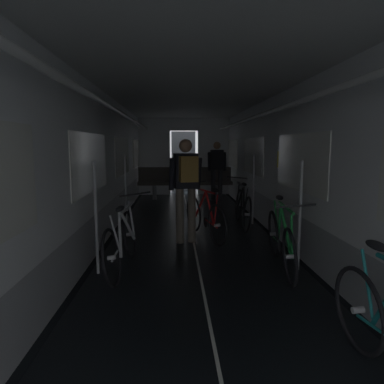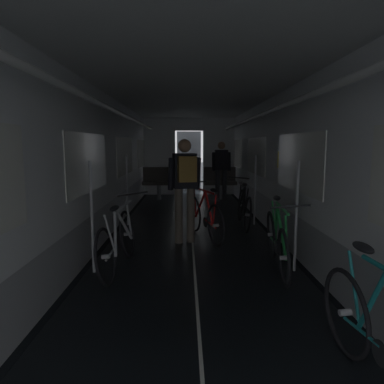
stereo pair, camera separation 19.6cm
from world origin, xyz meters
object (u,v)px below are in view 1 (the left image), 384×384
object	(u,v)px
bench_seat_far_right	(215,180)
bicycle_green	(281,240)
bicycle_red_in_aisle	(205,216)
bicycle_black	(243,207)
bicycle_silver	(122,241)
bench_seat_far_left	(154,180)
person_standing_near_bench	(217,167)
person_cyclist_aisle	(186,181)

from	to	relation	value
bench_seat_far_right	bicycle_green	xyz separation A→B (m)	(0.15, -5.94, -0.18)
bicycle_red_in_aisle	bicycle_black	bearing A→B (deg)	45.98
bench_seat_far_right	bicycle_black	size ratio (longest dim) A/B	0.58
bicycle_silver	bicycle_black	distance (m)	3.08
bench_seat_far_right	bicycle_red_in_aisle	size ratio (longest dim) A/B	0.61
bench_seat_far_left	person_standing_near_bench	world-z (taller)	person_standing_near_bench
bicycle_green	bicycle_black	bearing A→B (deg)	90.54
bench_seat_far_right	person_cyclist_aisle	world-z (taller)	person_cyclist_aisle
bicycle_red_in_aisle	bench_seat_far_right	bearing A→B (deg)	81.04
bicycle_silver	bicycle_black	size ratio (longest dim) A/B	1.00
bench_seat_far_right	person_cyclist_aisle	distance (m)	4.79
bicycle_silver	person_cyclist_aisle	xyz separation A→B (m)	(0.86, 1.21, 0.64)
bicycle_red_in_aisle	person_standing_near_bench	world-z (taller)	person_standing_near_bench
bicycle_black	person_standing_near_bench	bearing A→B (deg)	92.32
bench_seat_far_left	bicycle_black	size ratio (longest dim) A/B	0.58
bicycle_black	bicycle_red_in_aisle	size ratio (longest dim) A/B	1.04
bicycle_silver	person_standing_near_bench	bearing A→B (deg)	71.11
bicycle_black	person_standing_near_bench	distance (m)	3.22
person_standing_near_bench	bench_seat_far_right	bearing A→B (deg)	90.41
bicycle_black	person_cyclist_aisle	bearing A→B (deg)	-135.71
bench_seat_far_left	person_standing_near_bench	distance (m)	1.89
bench_seat_far_right	bench_seat_far_left	bearing A→B (deg)	180.00
bench_seat_far_right	bicycle_green	distance (m)	5.94
bicycle_black	bicycle_red_in_aisle	xyz separation A→B (m)	(-0.82, -0.85, 0.00)
bicycle_green	bicycle_black	distance (m)	2.40
bench_seat_far_right	bicycle_green	world-z (taller)	bench_seat_far_right
bicycle_silver	bicycle_green	world-z (taller)	bicycle_silver
bench_seat_far_left	person_cyclist_aisle	xyz separation A→B (m)	(0.78, -4.66, 0.45)
bench_seat_far_right	bicycle_red_in_aisle	xyz separation A→B (m)	(-0.69, -4.39, -0.18)
bench_seat_far_left	person_cyclist_aisle	size ratio (longest dim) A/B	0.58
bench_seat_far_left	bicycle_red_in_aisle	size ratio (longest dim) A/B	0.61
bicycle_black	person_standing_near_bench	size ratio (longest dim) A/B	1.00
person_cyclist_aisle	bench_seat_far_right	bearing A→B (deg)	77.66
bench_seat_far_left	bicycle_green	xyz separation A→B (m)	(1.95, -5.94, -0.18)
bicycle_black	person_standing_near_bench	xyz separation A→B (m)	(-0.13, 3.16, 0.59)
person_cyclist_aisle	bicycle_black	bearing A→B (deg)	44.29
bicycle_silver	bicycle_black	bearing A→B (deg)	49.28
person_standing_near_bench	bicycle_black	bearing A→B (deg)	-87.68
bench_seat_far_right	bicycle_silver	world-z (taller)	bicycle_silver
bicycle_silver	person_cyclist_aisle	world-z (taller)	person_cyclist_aisle
bench_seat_far_right	person_standing_near_bench	world-z (taller)	person_standing_near_bench
bicycle_green	person_cyclist_aisle	size ratio (longest dim) A/B	1.00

